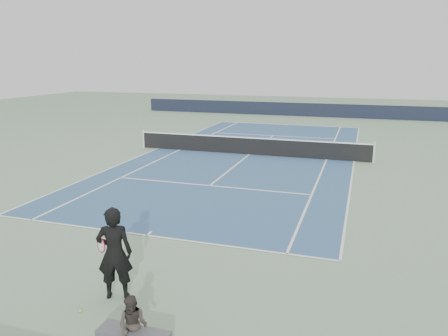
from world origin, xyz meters
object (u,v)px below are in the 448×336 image
(tennis_net, at_px, (249,146))
(spectator_bench, at_px, (134,333))
(tennis_ball, at_px, (80,311))
(tennis_player, at_px, (114,253))

(tennis_net, bearing_deg, spectator_bench, -82.29)
(tennis_net, relative_size, spectator_bench, 9.70)
(tennis_net, height_order, tennis_ball, tennis_net)
(tennis_ball, distance_m, spectator_bench, 1.86)
(tennis_player, height_order, spectator_bench, tennis_player)
(tennis_net, relative_size, tennis_player, 6.30)
(tennis_player, xyz_separation_m, spectator_bench, (1.27, -1.53, -0.65))
(spectator_bench, bearing_deg, tennis_net, 97.71)
(tennis_ball, bearing_deg, tennis_player, 63.02)
(tennis_player, distance_m, spectator_bench, 2.10)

